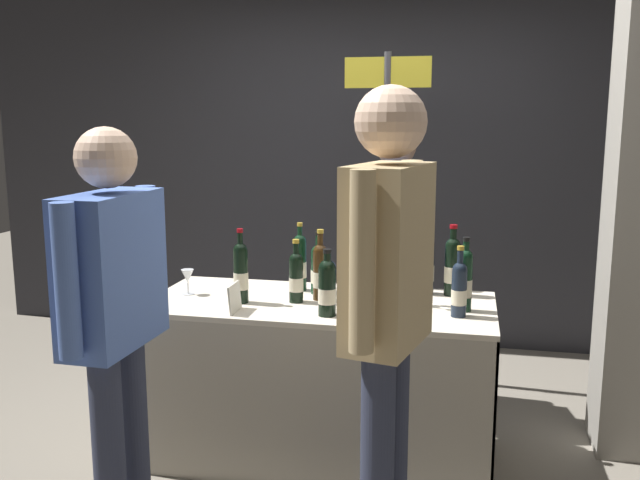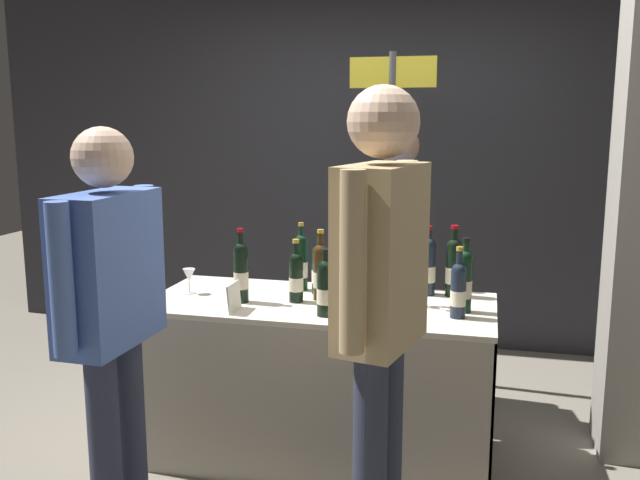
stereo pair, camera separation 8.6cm
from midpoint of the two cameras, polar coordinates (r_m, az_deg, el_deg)
The scene contains 20 objects.
ground_plane at distance 3.58m, azimuth -0.72°, elevation -17.51°, with size 12.00×12.00×0.00m, color gray.
back_partition at distance 5.06m, azimuth 4.20°, elevation 7.39°, with size 6.14×0.12×2.84m, color #2D2D33.
tasting_table at distance 3.36m, azimuth -0.74°, elevation -9.24°, with size 1.65×0.73×0.79m.
featured_wine_bottle at distance 3.25m, azimuth -2.77°, elevation -3.05°, with size 0.07×0.07×0.30m.
display_bottle_0 at distance 3.43m, azimuth 8.18°, elevation -2.04°, with size 0.08×0.08×0.35m.
display_bottle_1 at distance 3.42m, azimuth 10.30°, elevation -2.10°, with size 0.08×0.08×0.35m.
display_bottle_2 at distance 3.06m, azimuth 10.78°, elevation -3.98°, with size 0.07×0.07×0.32m.
display_bottle_3 at distance 3.29m, azimuth -0.73°, elevation -2.60°, with size 0.07×0.07×0.34m.
display_bottle_4 at distance 3.26m, azimuth -7.40°, elevation -2.67°, with size 0.07×0.07×0.36m.
display_bottle_5 at distance 3.02m, azimuth -0.22°, elevation -3.92°, with size 0.08×0.08×0.30m.
display_bottle_6 at distance 3.15m, azimuth 11.26°, elevation -3.22°, with size 0.07×0.07×0.34m.
display_bottle_7 at distance 3.47m, azimuth -2.40°, elevation -1.82°, with size 0.07×0.07×0.35m.
display_bottle_8 at distance 3.40m, azimuth -0.87°, elevation -2.38°, with size 0.08×0.08×0.32m.
wine_glass_near_vendor at distance 3.47m, azimuth -11.72°, elevation -3.05°, with size 0.06×0.06×0.13m.
flower_vase at distance 3.23m, azimuth 5.49°, elevation -3.31°, with size 0.11×0.10×0.40m.
brochure_stand at distance 3.13m, azimuth -7.94°, elevation -4.81°, with size 0.15×0.01×0.13m, color silver.
vendor_presenter at distance 3.85m, azimuth 5.58°, elevation -0.08°, with size 0.29×0.64×1.62m.
taster_foreground_right at distance 2.36m, azimuth 4.63°, elevation -4.35°, with size 0.29×0.56×1.77m.
taster_foreground_left at distance 2.69m, azimuth -17.76°, elevation -4.85°, with size 0.22×0.64×1.63m.
booth_signpost at distance 4.30m, azimuth 4.96°, elevation 5.09°, with size 0.53×0.04×2.06m.
Camera 1 is at (0.68, -3.10, 1.66)m, focal length 38.26 mm.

